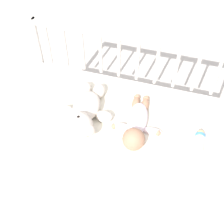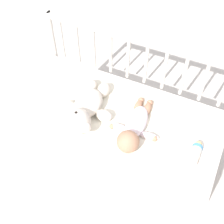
# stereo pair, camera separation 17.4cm
# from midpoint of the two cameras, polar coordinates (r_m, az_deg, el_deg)

# --- Properties ---
(ground_plane) EXTENTS (12.00, 12.00, 0.00)m
(ground_plane) POSITION_cam_midpoint_polar(r_m,az_deg,el_deg) (2.22, -2.31, -10.02)
(ground_plane) COLOR silver
(crib_mattress) EXTENTS (1.24, 0.68, 0.53)m
(crib_mattress) POSITION_cam_midpoint_polar(r_m,az_deg,el_deg) (1.99, -2.55, -6.25)
(crib_mattress) COLOR white
(crib_mattress) RESTS_ON ground_plane
(crib_rail) EXTENTS (1.24, 0.04, 0.85)m
(crib_rail) POSITION_cam_midpoint_polar(r_m,az_deg,el_deg) (1.95, 0.37, 8.00)
(crib_rail) COLOR beige
(crib_rail) RESTS_ON ground_plane
(blanket) EXTENTS (0.83, 0.54, 0.01)m
(blanket) POSITION_cam_midpoint_polar(r_m,az_deg,el_deg) (1.79, -2.98, -0.96)
(blanket) COLOR silver
(blanket) RESTS_ON crib_mattress
(teddy_bear) EXTENTS (0.32, 0.44, 0.15)m
(teddy_bear) POSITION_cam_midpoint_polar(r_m,az_deg,el_deg) (1.75, -7.93, -0.22)
(teddy_bear) COLOR silver
(teddy_bear) RESTS_ON crib_mattress
(baby) EXTENTS (0.29, 0.41, 0.12)m
(baby) POSITION_cam_midpoint_polar(r_m,az_deg,el_deg) (1.70, 1.58, -2.60)
(baby) COLOR white
(baby) RESTS_ON crib_mattress
(baby_bottle) EXTENTS (0.06, 0.15, 0.06)m
(baby_bottle) POSITION_cam_midpoint_polar(r_m,az_deg,el_deg) (1.70, 12.93, -5.44)
(baby_bottle) COLOR #F4E5CC
(baby_bottle) RESTS_ON crib_mattress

